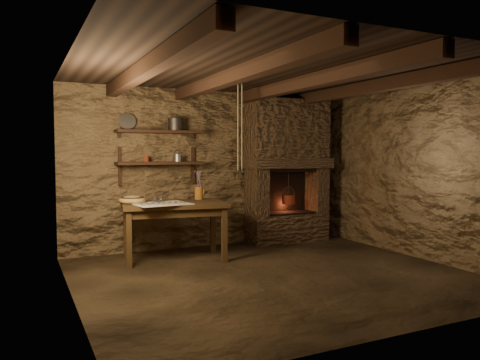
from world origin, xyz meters
name	(u,v)px	position (x,y,z in m)	size (l,w,h in m)	color
floor	(274,275)	(0.00, 0.00, 0.00)	(4.50, 4.50, 0.00)	black
back_wall	(211,169)	(0.00, 2.00, 1.20)	(4.50, 0.04, 2.40)	#503B25
front_wall	(402,185)	(0.00, -2.00, 1.20)	(4.50, 0.04, 2.40)	#503B25
left_wall	(71,179)	(-2.25, 0.00, 1.20)	(0.04, 4.00, 2.40)	#503B25
right_wall	(417,171)	(2.25, 0.00, 1.20)	(0.04, 4.00, 2.40)	#503B25
ceiling	(275,70)	(0.00, 0.00, 2.40)	(4.50, 4.00, 0.04)	black
beam_far_left	(147,68)	(-1.50, 0.00, 2.31)	(0.14, 3.95, 0.16)	black
beam_mid_left	(236,75)	(-0.50, 0.00, 2.31)	(0.14, 3.95, 0.16)	black
beam_mid_right	(311,81)	(0.50, 0.00, 2.31)	(0.14, 3.95, 0.16)	black
beam_far_right	(376,86)	(1.50, 0.00, 2.31)	(0.14, 3.95, 0.16)	black
shelf_lower	(160,163)	(-0.85, 1.84, 1.30)	(1.25, 0.30, 0.04)	black
shelf_upper	(160,132)	(-0.85, 1.84, 1.75)	(1.25, 0.30, 0.04)	black
hearth	(287,166)	(1.25, 1.77, 1.23)	(1.43, 0.51, 2.30)	#3D2C1E
work_table	(174,229)	(-0.82, 1.30, 0.42)	(1.48, 0.99, 0.78)	#362513
linen_cloth	(161,204)	(-1.03, 1.16, 0.79)	(0.69, 0.56, 0.01)	silver
pewter_cutlery_row	(162,203)	(-1.03, 1.14, 0.80)	(0.58, 0.22, 0.01)	gray
drinking_glasses	(160,199)	(-1.01, 1.29, 0.84)	(0.22, 0.07, 0.09)	silver
stoneware_jug	(199,187)	(-0.38, 1.52, 0.96)	(0.13, 0.13, 0.41)	#AB6221
wooden_bowl	(132,200)	(-1.36, 1.40, 0.82)	(0.35, 0.35, 0.12)	#A68448
iron_stockpot	(175,125)	(-0.62, 1.84, 1.85)	(0.21, 0.21, 0.16)	#2C2827
tin_pan	(127,121)	(-1.29, 1.94, 1.89)	(0.24, 0.24, 0.03)	#9E9E99
small_kettle	(178,158)	(-0.58, 1.84, 1.37)	(0.15, 0.12, 0.16)	#9E9E99
rusty_tin	(146,159)	(-1.05, 1.84, 1.36)	(0.08, 0.08, 0.08)	maroon
red_pot	(288,199)	(1.24, 1.72, 0.71)	(0.26, 0.26, 0.54)	maroon
hanging_ropes	(240,127)	(0.05, 1.05, 1.80)	(0.08, 0.08, 1.20)	#C5B58A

